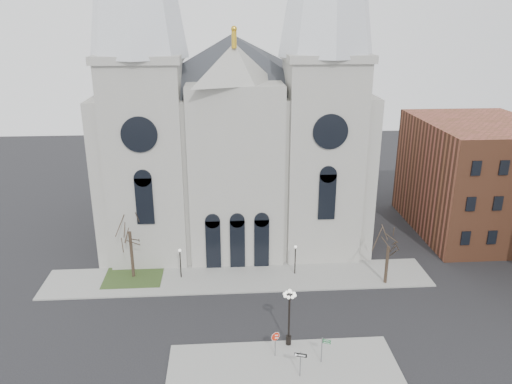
{
  "coord_description": "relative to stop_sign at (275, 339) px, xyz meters",
  "views": [
    {
      "loc": [
        -1.32,
        -35.2,
        25.98
      ],
      "look_at": [
        1.63,
        8.0,
        10.66
      ],
      "focal_mm": 35.0,
      "sensor_mm": 36.0,
      "label": 1
    }
  ],
  "objects": [
    {
      "name": "tree_right",
      "position": [
        12.5,
        10.91,
        2.71
      ],
      "size": [
        3.2,
        3.2,
        6.0
      ],
      "color": "#2D2319",
      "rests_on": "ground"
    },
    {
      "name": "ped_lamp_right",
      "position": [
        3.5,
        13.41,
        0.58
      ],
      "size": [
        0.32,
        0.32,
        3.26
      ],
      "color": "black",
      "rests_on": "sidewalk_far"
    },
    {
      "name": "globe_lamp",
      "position": [
        1.26,
        1.41,
        1.67
      ],
      "size": [
        1.43,
        1.43,
        5.22
      ],
      "rotation": [
        0.0,
        0.0,
        -0.34
      ],
      "color": "black",
      "rests_on": "sidewalk_near"
    },
    {
      "name": "cathedral",
      "position": [
        -2.5,
        24.77,
        16.73
      ],
      "size": [
        33.0,
        26.66,
        54.0
      ],
      "color": "#A2A097",
      "rests_on": "ground"
    },
    {
      "name": "sidewalk_far",
      "position": [
        -2.5,
        12.91,
        -1.68
      ],
      "size": [
        40.0,
        6.0,
        0.14
      ],
      "primitive_type": "cube",
      "color": "gray",
      "rests_on": "ground"
    },
    {
      "name": "sidewalk_near",
      "position": [
        0.5,
        -3.09,
        -1.68
      ],
      "size": [
        18.0,
        10.0,
        0.14
      ],
      "primitive_type": "cube",
      "color": "gray",
      "rests_on": "ground"
    },
    {
      "name": "tree_left",
      "position": [
        -13.5,
        13.91,
        3.83
      ],
      "size": [
        3.2,
        3.2,
        7.5
      ],
      "color": "#2D2319",
      "rests_on": "ground"
    },
    {
      "name": "street_name_sign",
      "position": [
        3.64,
        -1.03,
        -0.29
      ],
      "size": [
        0.68,
        0.3,
        2.24
      ],
      "rotation": [
        0.0,
        0.0,
        -0.37
      ],
      "color": "slate",
      "rests_on": "sidewalk_near"
    },
    {
      "name": "stop_sign",
      "position": [
        0.0,
        0.0,
        0.0
      ],
      "size": [
        0.81,
        0.08,
        2.24
      ],
      "rotation": [
        0.0,
        0.0,
        0.05
      ],
      "color": "slate",
      "rests_on": "sidewalk_near"
    },
    {
      "name": "ped_lamp_left",
      "position": [
        -8.5,
        13.41,
        0.58
      ],
      "size": [
        0.32,
        0.32,
        3.26
      ],
      "color": "black",
      "rests_on": "sidewalk_far"
    },
    {
      "name": "one_way_sign",
      "position": [
        1.63,
        -2.54,
        -0.13
      ],
      "size": [
        0.93,
        0.31,
        2.19
      ],
      "rotation": [
        0.0,
        0.0,
        -0.29
      ],
      "color": "slate",
      "rests_on": "sidewalk_near"
    },
    {
      "name": "grass_patch",
      "position": [
        -13.5,
        13.91,
        -1.66
      ],
      "size": [
        6.0,
        5.0,
        0.18
      ],
      "primitive_type": "cube",
      "color": "#2A411C",
      "rests_on": "ground"
    },
    {
      "name": "bg_building_brick",
      "position": [
        27.5,
        23.91,
        5.25
      ],
      "size": [
        14.0,
        18.0,
        14.0
      ],
      "primitive_type": "cube",
      "color": "brown",
      "rests_on": "ground"
    },
    {
      "name": "ground",
      "position": [
        -2.5,
        1.91,
        -1.75
      ],
      "size": [
        160.0,
        160.0,
        0.0
      ],
      "primitive_type": "plane",
      "color": "black",
      "rests_on": "ground"
    }
  ]
}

